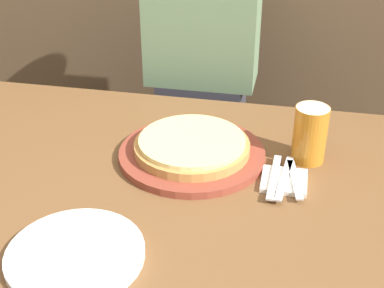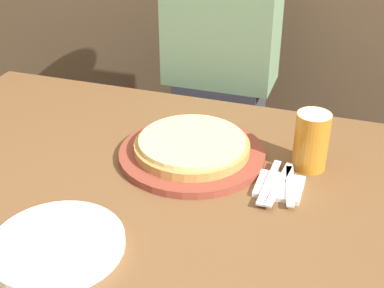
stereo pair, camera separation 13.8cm
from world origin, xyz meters
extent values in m
cube|color=brown|center=(0.00, 0.00, 0.36)|extent=(1.48, 0.94, 0.73)
cylinder|color=brown|center=(0.07, 0.12, 0.74)|extent=(0.38, 0.38, 0.02)
cylinder|color=#B77F42|center=(0.07, 0.12, 0.76)|extent=(0.30, 0.30, 0.02)
cylinder|color=#EAD184|center=(0.07, 0.12, 0.78)|extent=(0.28, 0.28, 0.01)
cylinder|color=#B7701E|center=(0.37, 0.17, 0.80)|extent=(0.09, 0.09, 0.15)
cylinder|color=white|center=(0.37, 0.17, 0.87)|extent=(0.08, 0.08, 0.02)
cylinder|color=white|center=(-0.08, -0.31, 0.74)|extent=(0.28, 0.28, 0.02)
cube|color=white|center=(0.31, 0.04, 0.73)|extent=(0.11, 0.11, 0.01)
cube|color=silver|center=(0.29, 0.04, 0.74)|extent=(0.02, 0.20, 0.00)
cube|color=silver|center=(0.31, 0.04, 0.74)|extent=(0.04, 0.20, 0.00)
cube|color=silver|center=(0.34, 0.04, 0.74)|extent=(0.05, 0.17, 0.00)
cube|color=#33333D|center=(-0.01, 0.67, 0.35)|extent=(0.30, 0.20, 0.71)
cube|color=slate|center=(-0.01, 0.67, 0.92)|extent=(0.38, 0.20, 0.42)
camera|label=1|loc=(0.31, -1.06, 1.46)|focal=50.00mm
camera|label=2|loc=(0.45, -1.02, 1.46)|focal=50.00mm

